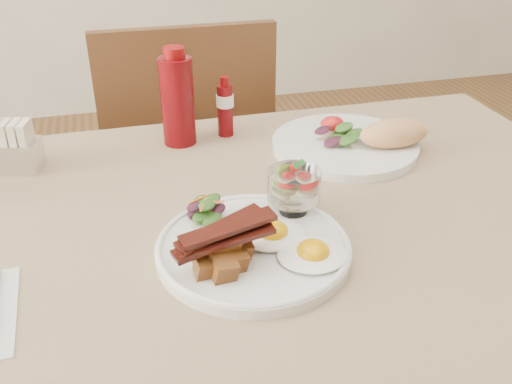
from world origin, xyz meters
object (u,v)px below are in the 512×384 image
(table, at_px, (245,273))
(fruit_cup, at_px, (294,186))
(ketchup_bottle, at_px, (177,100))
(second_plate, at_px, (356,141))
(chair_far, at_px, (187,167))
(main_plate, at_px, (253,249))
(hot_sauce_bottle, at_px, (225,107))
(sugar_caddy, at_px, (10,149))

(table, xyz_separation_m, fruit_cup, (0.08, -0.00, 0.15))
(fruit_cup, relative_size, ketchup_bottle, 0.43)
(fruit_cup, distance_m, second_plate, 0.29)
(table, height_order, second_plate, second_plate)
(table, distance_m, ketchup_bottle, 0.38)
(fruit_cup, bearing_deg, ketchup_bottle, 110.99)
(chair_far, bearing_deg, main_plate, -90.29)
(table, height_order, hot_sauce_bottle, hot_sauce_bottle)
(sugar_caddy, bearing_deg, ketchup_bottle, 21.64)
(sugar_caddy, bearing_deg, main_plate, -31.38)
(table, distance_m, fruit_cup, 0.17)
(second_plate, distance_m, hot_sauce_bottle, 0.27)
(fruit_cup, bearing_deg, table, 179.92)
(ketchup_bottle, bearing_deg, fruit_cup, -69.01)
(ketchup_bottle, bearing_deg, hot_sauce_bottle, 7.33)
(chair_far, height_order, ketchup_bottle, ketchup_bottle)
(table, height_order, main_plate, main_plate)
(main_plate, relative_size, ketchup_bottle, 1.45)
(table, relative_size, fruit_cup, 15.97)
(second_plate, bearing_deg, fruit_cup, -133.28)
(second_plate, bearing_deg, ketchup_bottle, 159.23)
(fruit_cup, bearing_deg, main_plate, -139.39)
(second_plate, relative_size, ketchup_bottle, 1.52)
(chair_far, bearing_deg, ketchup_bottle, -98.61)
(main_plate, xyz_separation_m, fruit_cup, (0.08, 0.07, 0.05))
(fruit_cup, bearing_deg, sugar_caddy, 146.20)
(fruit_cup, distance_m, sugar_caddy, 0.53)
(ketchup_bottle, height_order, hot_sauce_bottle, ketchup_bottle)
(fruit_cup, bearing_deg, chair_far, 96.78)
(chair_far, xyz_separation_m, hot_sauce_bottle, (0.05, -0.32, 0.29))
(fruit_cup, relative_size, hot_sauce_bottle, 0.67)
(ketchup_bottle, height_order, sugar_caddy, ketchup_bottle)
(fruit_cup, distance_m, hot_sauce_bottle, 0.35)
(main_plate, bearing_deg, second_plate, 45.05)
(fruit_cup, relative_size, sugar_caddy, 0.74)
(second_plate, xyz_separation_m, hot_sauce_bottle, (-0.23, 0.14, 0.04))
(main_plate, height_order, hot_sauce_bottle, hot_sauce_bottle)
(fruit_cup, xyz_separation_m, ketchup_bottle, (-0.13, 0.34, 0.03))
(fruit_cup, distance_m, ketchup_bottle, 0.36)
(fruit_cup, height_order, hot_sauce_bottle, hot_sauce_bottle)
(main_plate, distance_m, hot_sauce_bottle, 0.42)
(chair_far, distance_m, hot_sauce_bottle, 0.43)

